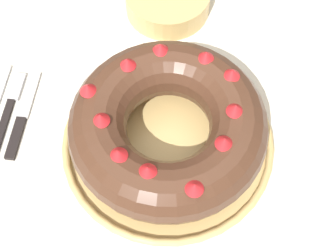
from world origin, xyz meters
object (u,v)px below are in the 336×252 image
side_bowl (168,0)px  bundt_cake (168,126)px  cake_knife (21,120)px  serving_dish (168,142)px  fork (7,114)px

side_bowl → bundt_cake: bearing=-83.5°
bundt_cake → cake_knife: 0.26m
side_bowl → serving_dish: bearing=-83.5°
side_bowl → cake_knife: bearing=-128.3°
cake_knife → side_bowl: (0.22, 0.27, 0.02)m
serving_dish → fork: 0.28m
cake_knife → fork: bearing=162.4°
serving_dish → side_bowl: side_bowl is taller
serving_dish → bundt_cake: bearing=119.9°
side_bowl → fork: bearing=-132.5°
bundt_cake → fork: 0.29m
bundt_cake → side_bowl: bundt_cake is taller
serving_dish → cake_knife: (-0.25, 0.02, -0.01)m
fork → bundt_cake: bearing=-7.2°
serving_dish → bundt_cake: bundt_cake is taller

